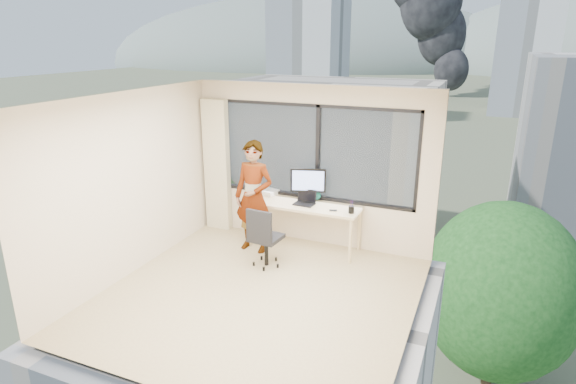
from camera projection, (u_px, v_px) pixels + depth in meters
The scene contains 24 objects.
floor at pixel (259, 295), 6.40m from camera, with size 4.00×4.00×0.01m, color tan.
ceiling at pixel (255, 99), 5.60m from camera, with size 4.00×4.00×0.01m, color white.
wall_front at pixel (156, 272), 4.25m from camera, with size 4.00×0.01×2.60m, color beige.
wall_left at pixel (130, 185), 6.75m from camera, with size 0.01×4.00×2.60m, color beige.
wall_right at pixel (420, 227), 5.26m from camera, with size 0.01×4.00×2.60m, color beige.
window_wall at pixel (315, 152), 7.66m from camera, with size 3.30×0.16×1.55m, color black, non-canonical shape.
curtain at pixel (217, 166), 8.33m from camera, with size 0.45×0.14×2.30m, color beige.
desk at pixel (304, 226), 7.74m from camera, with size 1.80×0.60×0.75m, color beige.
chair at pixel (266, 236), 7.10m from camera, with size 0.49×0.49×0.95m, color black, non-canonical shape.
person at pixel (254, 197), 7.51m from camera, with size 0.65×0.43×1.79m, color #2D2D33.
monitor at pixel (308, 185), 7.64m from camera, with size 0.56×0.12×0.56m, color black, non-canonical shape.
game_console at pixel (268, 192), 8.11m from camera, with size 0.30×0.25×0.07m, color white.
laptop at pixel (304, 198), 7.57m from camera, with size 0.32×0.34×0.20m, color black, non-canonical shape.
cellphone at pixel (333, 210), 7.33m from camera, with size 0.12×0.05×0.01m, color black.
pen_cup at pixel (351, 210), 7.22m from camera, with size 0.09×0.09×0.11m, color black.
handbag at pixel (314, 195), 7.78m from camera, with size 0.24×0.12×0.18m, color #0D534A.
exterior_ground at pixel (480, 112), 115.77m from camera, with size 400.00×400.00×0.04m, color #515B3D.
near_bldg_a at pixel (326, 172), 38.17m from camera, with size 16.00×12.00×14.00m, color beige.
far_tower_a at pixel (309, 53), 102.59m from camera, with size 14.00×14.00×28.00m, color silver.
far_tower_b at pixel (526, 48), 108.17m from camera, with size 13.00×13.00×30.00m, color silver.
far_tower_d at pixel (297, 57), 160.96m from camera, with size 16.00×14.00×22.00m, color silver.
hill_a at pixel (308, 63), 335.50m from camera, with size 288.00×216.00×90.00m, color slate.
tree_a at pixel (198, 229), 34.70m from camera, with size 7.00×7.00×8.00m, color #174517, non-canonical shape.
tree_b at pixel (497, 309), 23.60m from camera, with size 7.60×7.60×9.00m, color #174517, non-canonical shape.
Camera 1 is at (2.58, -5.06, 3.29)m, focal length 29.87 mm.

